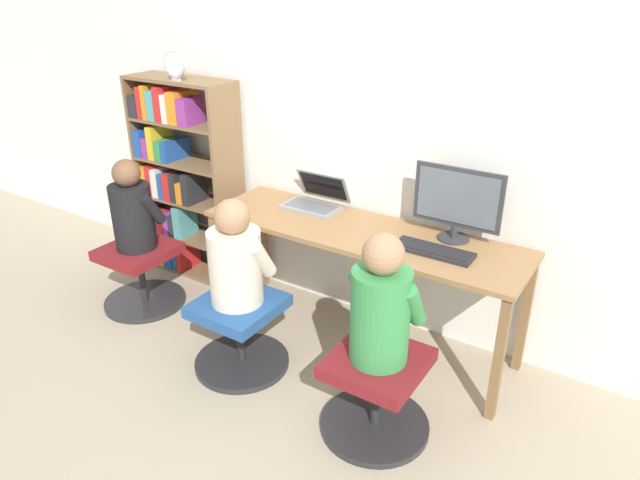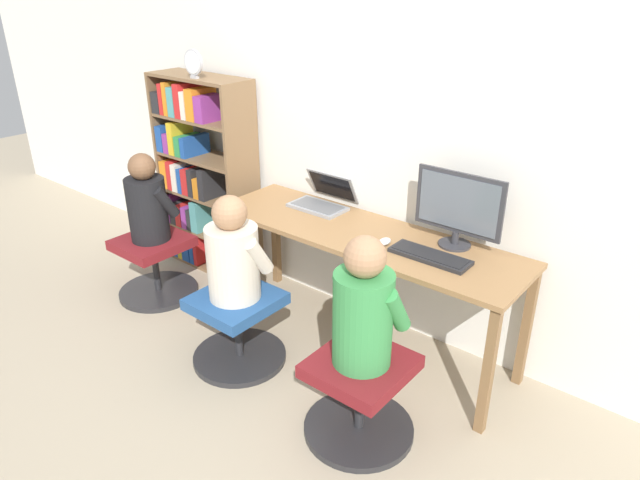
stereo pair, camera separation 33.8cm
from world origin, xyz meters
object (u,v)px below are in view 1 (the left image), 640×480
at_px(bookshelf, 177,179).
at_px(office_chair_side, 141,274).
at_px(keyboard, 433,250).
at_px(office_chair_right, 240,332).
at_px(person_at_laptop, 235,259).
at_px(person_near_shelf, 132,210).
at_px(laptop, 315,200).
at_px(desktop_monitor, 457,203).
at_px(person_at_monitor, 381,306).
at_px(office_chair_left, 376,391).
at_px(desk_clock, 175,65).

xyz_separation_m(bookshelf, office_chair_side, (0.14, -0.56, -0.52)).
height_order(keyboard, office_chair_side, keyboard).
bearing_deg(bookshelf, office_chair_right, -31.39).
relative_size(person_at_laptop, person_near_shelf, 1.00).
bearing_deg(laptop, desktop_monitor, 0.18).
xyz_separation_m(office_chair_right, person_at_laptop, (0.00, 0.00, 0.48)).
distance_m(office_chair_right, person_at_monitor, 1.06).
bearing_deg(laptop, person_near_shelf, -149.87).
height_order(office_chair_left, bookshelf, bookshelf).
bearing_deg(person_near_shelf, office_chair_side, -90.00).
relative_size(laptop, office_chair_left, 0.65).
relative_size(desktop_monitor, bookshelf, 0.34).
relative_size(person_at_monitor, desk_clock, 3.42).
bearing_deg(office_chair_right, office_chair_left, -2.25).
distance_m(keyboard, person_at_monitor, 0.61).
relative_size(office_chair_left, office_chair_side, 1.00).
bearing_deg(office_chair_side, bookshelf, 104.42).
height_order(desktop_monitor, laptop, desktop_monitor).
height_order(office_chair_right, person_at_laptop, person_at_laptop).
bearing_deg(laptop, office_chair_right, -90.94).
relative_size(office_chair_left, bookshelf, 0.38).
bearing_deg(keyboard, bookshelf, 175.83).
relative_size(person_at_laptop, bookshelf, 0.42).
distance_m(bookshelf, desk_clock, 0.88).
bearing_deg(keyboard, person_at_laptop, -148.69).
bearing_deg(desktop_monitor, keyboard, -97.36).
bearing_deg(office_chair_right, keyboard, 31.50).
xyz_separation_m(office_chair_right, bookshelf, (-1.20, 0.73, 0.52)).
relative_size(person_at_monitor, office_chair_side, 1.17).
height_order(office_chair_right, office_chair_side, same).
xyz_separation_m(office_chair_right, office_chair_side, (-1.06, 0.17, 0.00)).
xyz_separation_m(bookshelf, desk_clock, (0.18, -0.07, 0.86)).
bearing_deg(person_at_monitor, bookshelf, 160.29).
bearing_deg(laptop, person_at_laptop, -90.95).
xyz_separation_m(person_at_monitor, bookshelf, (-2.14, 0.77, 0.01)).
distance_m(person_at_monitor, person_at_laptop, 0.94).
xyz_separation_m(laptop, bookshelf, (-1.22, -0.07, -0.06)).
bearing_deg(desk_clock, office_chair_left, -19.61).
relative_size(person_at_laptop, office_chair_side, 1.10).
distance_m(keyboard, person_near_shelf, 2.04).
distance_m(office_chair_side, person_near_shelf, 0.49).
bearing_deg(person_at_monitor, laptop, 137.95).
relative_size(office_chair_right, person_at_laptop, 0.91).
height_order(keyboard, person_near_shelf, person_near_shelf).
bearing_deg(office_chair_left, person_at_monitor, 90.00).
xyz_separation_m(office_chair_left, person_at_laptop, (-0.93, 0.04, 0.48)).
bearing_deg(person_at_monitor, desktop_monitor, 87.55).
xyz_separation_m(laptop, office_chair_right, (-0.01, -0.80, -0.59)).
relative_size(person_at_monitor, person_near_shelf, 1.06).
xyz_separation_m(person_at_monitor, person_at_laptop, (-0.93, 0.04, -0.02)).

